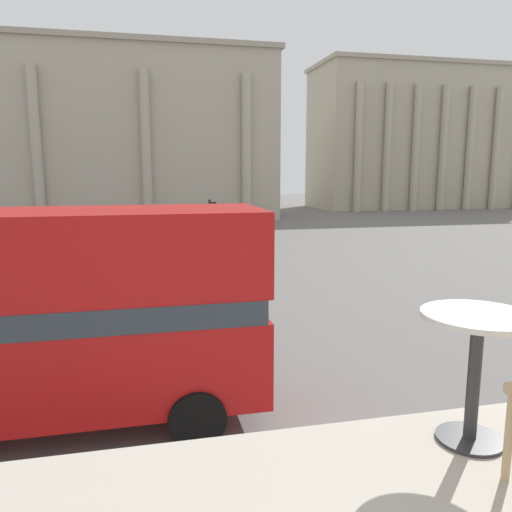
{
  "coord_description": "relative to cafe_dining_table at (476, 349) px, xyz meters",
  "views": [
    {
      "loc": [
        -0.27,
        -2.58,
        4.88
      ],
      "look_at": [
        3.72,
        14.97,
        1.81
      ],
      "focal_mm": 35.0,
      "sensor_mm": 36.0,
      "label": 1
    }
  ],
  "objects": [
    {
      "name": "plaza_building_right",
      "position": [
        34.89,
        59.92,
        5.25
      ],
      "size": [
        28.84,
        12.0,
        18.39
      ],
      "color": "#B2A893",
      "rests_on": "ground_plane"
    },
    {
      "name": "traffic_light_mid",
      "position": [
        1.23,
        19.59,
        -1.55
      ],
      "size": [
        0.42,
        0.24,
        3.65
      ],
      "color": "black",
      "rests_on": "ground_plane"
    },
    {
      "name": "car_navy",
      "position": [
        -2.44,
        25.58,
        -3.24
      ],
      "size": [
        4.2,
        1.93,
        1.35
      ],
      "rotation": [
        0.0,
        0.0,
        2.14
      ],
      "color": "black",
      "rests_on": "ground_plane"
    },
    {
      "name": "car_black",
      "position": [
        -2.24,
        18.6,
        -3.24
      ],
      "size": [
        4.2,
        1.93,
        1.35
      ],
      "rotation": [
        0.0,
        0.0,
        5.15
      ],
      "color": "black",
      "rests_on": "ground_plane"
    },
    {
      "name": "plaza_building_left",
      "position": [
        -5.94,
        53.54,
        4.53
      ],
      "size": [
        36.07,
        15.8,
        16.93
      ],
      "color": "#B2A893",
      "rests_on": "ground_plane"
    },
    {
      "name": "pedestrian_red",
      "position": [
        -4.88,
        21.31,
        -2.89
      ],
      "size": [
        0.32,
        0.32,
        1.81
      ],
      "rotation": [
        0.0,
        0.0,
        6.08
      ],
      "color": "#282B33",
      "rests_on": "ground_plane"
    },
    {
      "name": "cafe_dining_table",
      "position": [
        0.0,
        0.0,
        0.0
      ],
      "size": [
        0.6,
        0.6,
        0.73
      ],
      "color": "#2D2D30",
      "rests_on": "cafe_floor_slab"
    },
    {
      "name": "traffic_light_near",
      "position": [
        -4.8,
        11.51,
        -1.79
      ],
      "size": [
        0.42,
        0.24,
        3.27
      ],
      "color": "black",
      "rests_on": "ground_plane"
    }
  ]
}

